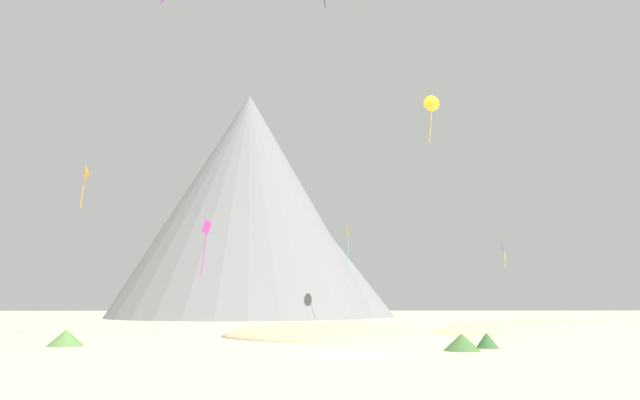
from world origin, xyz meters
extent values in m
plane|color=beige|center=(0.00, 0.00, 0.00)|extent=(400.00, 400.00, 0.00)
ellipsoid|color=#CCBA8E|center=(-0.30, 16.46, 0.00)|extent=(24.59, 23.84, 2.11)
ellipsoid|color=#CCBA8E|center=(18.96, 20.42, 0.00)|extent=(22.84, 11.58, 2.40)
cone|color=#477238|center=(6.34, 2.56, 0.48)|extent=(2.97, 2.97, 0.97)
cone|color=#386633|center=(8.40, 4.39, 0.47)|extent=(1.50, 1.50, 0.93)
cone|color=#568442|center=(-17.58, 7.25, 0.51)|extent=(3.19, 3.19, 1.03)
cone|color=slate|center=(-13.19, 84.15, 23.02)|extent=(57.81, 57.81, 46.03)
cone|color=slate|center=(-6.73, 91.18, 16.99)|extent=(32.01, 32.01, 33.99)
cone|color=slate|center=(-1.52, 88.53, 12.01)|extent=(45.00, 45.00, 24.02)
cylinder|color=black|center=(-0.27, 25.94, 34.80)|extent=(0.25, 0.17, 1.88)
cone|color=yellow|center=(12.15, 30.53, 25.04)|extent=(1.87, 0.59, 1.86)
cylinder|color=yellow|center=(11.92, 30.53, 22.29)|extent=(0.42, 0.29, 3.65)
cone|color=gold|center=(4.71, 57.26, 13.67)|extent=(0.77, 2.43, 2.42)
cylinder|color=#33BCDB|center=(4.87, 57.26, 10.37)|extent=(0.43, 0.26, 4.19)
cube|color=#D1339E|center=(-10.87, 19.03, 9.18)|extent=(0.72, 0.95, 1.12)
cylinder|color=#D1339E|center=(-11.05, 19.03, 6.75)|extent=(0.42, 0.08, 3.80)
cube|color=#5138B2|center=(20.81, 34.56, 9.01)|extent=(0.37, 0.74, 0.90)
cylinder|color=yellow|center=(21.00, 34.56, 7.74)|extent=(0.12, 0.18, 1.71)
cone|color=orange|center=(-21.31, 18.70, 13.71)|extent=(0.93, 1.67, 1.64)
cylinder|color=orange|center=(-21.60, 18.70, 11.80)|extent=(0.12, 0.31, 2.19)
camera|label=1|loc=(-3.06, -30.12, 2.60)|focal=31.84mm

